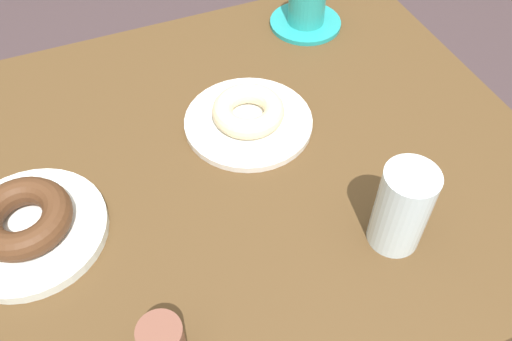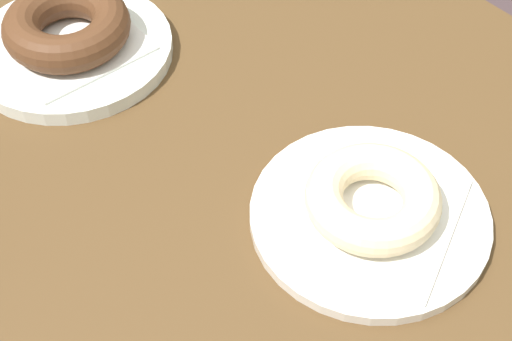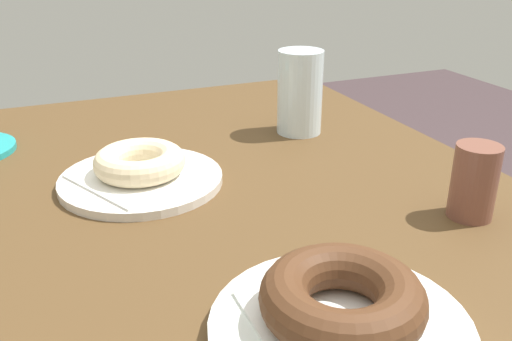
% 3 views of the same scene
% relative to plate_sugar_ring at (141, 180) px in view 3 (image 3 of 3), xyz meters
% --- Properties ---
extents(table, '(0.91, 0.76, 0.77)m').
position_rel_plate_sugar_ring_xyz_m(table, '(-0.05, -0.06, -0.13)').
color(table, '#4F371E').
rests_on(table, ground_plane).
extents(plate_sugar_ring, '(0.20, 0.20, 0.01)m').
position_rel_plate_sugar_ring_xyz_m(plate_sugar_ring, '(0.00, 0.00, 0.00)').
color(plate_sugar_ring, silver).
rests_on(plate_sugar_ring, table).
extents(napkin_sugar_ring, '(0.18, 0.18, 0.00)m').
position_rel_plate_sugar_ring_xyz_m(napkin_sugar_ring, '(-0.00, -0.00, 0.01)').
color(napkin_sugar_ring, white).
rests_on(napkin_sugar_ring, plate_sugar_ring).
extents(donut_sugar_ring, '(0.11, 0.11, 0.03)m').
position_rel_plate_sugar_ring_xyz_m(donut_sugar_ring, '(0.00, 0.00, 0.02)').
color(donut_sugar_ring, beige).
rests_on(donut_sugar_ring, napkin_sugar_ring).
extents(plate_chocolate_ring, '(0.20, 0.20, 0.02)m').
position_rel_plate_sugar_ring_xyz_m(plate_chocolate_ring, '(-0.34, -0.08, 0.00)').
color(plate_chocolate_ring, silver).
rests_on(plate_chocolate_ring, table).
extents(napkin_chocolate_ring, '(0.13, 0.13, 0.00)m').
position_rel_plate_sugar_ring_xyz_m(napkin_chocolate_ring, '(-0.34, -0.08, 0.01)').
color(napkin_chocolate_ring, white).
rests_on(napkin_chocolate_ring, plate_chocolate_ring).
extents(donut_chocolate_ring, '(0.13, 0.13, 0.04)m').
position_rel_plate_sugar_ring_xyz_m(donut_chocolate_ring, '(-0.34, -0.08, 0.03)').
color(donut_chocolate_ring, '#4C2D19').
rests_on(donut_chocolate_ring, napkin_chocolate_ring).
extents(water_glass, '(0.07, 0.07, 0.13)m').
position_rel_plate_sugar_ring_xyz_m(water_glass, '(0.10, -0.27, 0.06)').
color(water_glass, silver).
rests_on(water_glass, table).
extents(sugar_jar, '(0.05, 0.05, 0.08)m').
position_rel_plate_sugar_ring_xyz_m(sugar_jar, '(-0.22, -0.31, 0.04)').
color(sugar_jar, brown).
rests_on(sugar_jar, table).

